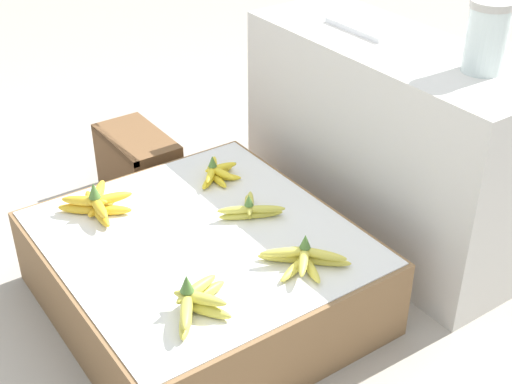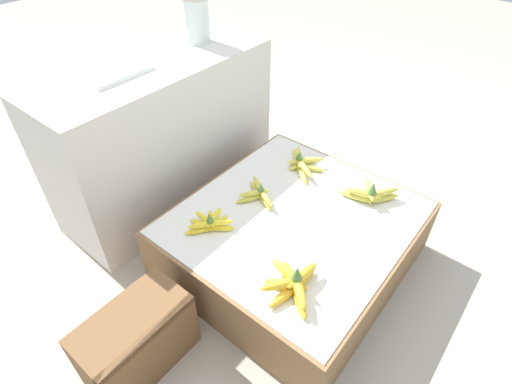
# 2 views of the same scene
# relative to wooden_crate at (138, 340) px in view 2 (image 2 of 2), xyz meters

# --- Properties ---
(ground_plane) EXTENTS (10.00, 10.00, 0.00)m
(ground_plane) POSITION_rel_wooden_crate_xyz_m (0.71, -0.14, -0.13)
(ground_plane) COLOR #A89E8E
(display_platform) EXTENTS (0.93, 0.86, 0.26)m
(display_platform) POSITION_rel_wooden_crate_xyz_m (0.71, -0.14, -0.00)
(display_platform) COLOR olive
(display_platform) RESTS_ON ground_plane
(back_vendor_table) EXTENTS (1.10, 0.41, 0.71)m
(back_vendor_table) POSITION_rel_wooden_crate_xyz_m (0.70, 0.62, 0.22)
(back_vendor_table) COLOR beige
(back_vendor_table) RESTS_ON ground_plane
(wooden_crate) EXTENTS (0.37, 0.20, 0.26)m
(wooden_crate) POSITION_rel_wooden_crate_xyz_m (0.00, 0.00, 0.00)
(wooden_crate) COLOR brown
(wooden_crate) RESTS_ON ground_plane
(banana_bunch_front_left) EXTENTS (0.23, 0.22, 0.11)m
(banana_bunch_front_left) POSITION_rel_wooden_crate_xyz_m (0.41, -0.33, 0.16)
(banana_bunch_front_left) COLOR gold
(banana_bunch_front_left) RESTS_ON display_platform
(banana_bunch_front_midright) EXTENTS (0.16, 0.22, 0.11)m
(banana_bunch_front_midright) POSITION_rel_wooden_crate_xyz_m (0.99, -0.32, 0.17)
(banana_bunch_front_midright) COLOR gold
(banana_bunch_front_midright) RESTS_ON display_platform
(banana_bunch_middle_left) EXTENTS (0.19, 0.18, 0.09)m
(banana_bunch_middle_left) POSITION_rel_wooden_crate_xyz_m (0.45, 0.08, 0.16)
(banana_bunch_middle_left) COLOR yellow
(banana_bunch_middle_left) RESTS_ON display_platform
(banana_bunch_middle_midleft) EXTENTS (0.18, 0.20, 0.08)m
(banana_bunch_middle_midleft) POSITION_rel_wooden_crate_xyz_m (0.70, 0.05, 0.16)
(banana_bunch_middle_midleft) COLOR gold
(banana_bunch_middle_midleft) RESTS_ON display_platform
(banana_bunch_middle_midright) EXTENTS (0.21, 0.22, 0.10)m
(banana_bunch_middle_midright) POSITION_rel_wooden_crate_xyz_m (1.00, 0.03, 0.16)
(banana_bunch_middle_midright) COLOR #DBCC4C
(banana_bunch_middle_midright) RESTS_ON display_platform
(glass_jar) EXTENTS (0.12, 0.12, 0.21)m
(glass_jar) POSITION_rel_wooden_crate_xyz_m (1.00, 0.66, 0.68)
(glass_jar) COLOR silver
(glass_jar) RESTS_ON back_vendor_table
(foam_tray_white) EXTENTS (0.27, 0.17, 0.02)m
(foam_tray_white) POSITION_rel_wooden_crate_xyz_m (0.53, 0.65, 0.58)
(foam_tray_white) COLOR white
(foam_tray_white) RESTS_ON back_vendor_table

